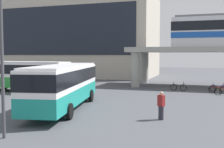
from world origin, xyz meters
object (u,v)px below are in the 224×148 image
(bus_secondary, at_px, (23,73))
(bicycle_red, at_px, (218,90))
(bicycle_brown, at_px, (224,92))
(pedestrian_near_building, at_px, (161,106))
(station_building, at_px, (74,37))
(bicycle_blue, at_px, (218,88))
(bicycle_black, at_px, (178,87))
(bus_main, at_px, (64,82))

(bus_secondary, xyz_separation_m, bicycle_red, (19.84, 4.85, -1.63))
(bicycle_brown, height_order, pedestrian_near_building, pedestrian_near_building)
(pedestrian_near_building, bearing_deg, station_building, 123.48)
(station_building, height_order, bicycle_blue, station_building)
(station_building, height_order, bicycle_black, station_building)
(bicycle_black, relative_size, bicycle_brown, 1.02)
(bus_main, bearing_deg, bus_secondary, 140.00)
(bicycle_black, bearing_deg, bicycle_red, -15.23)
(bicycle_blue, relative_size, pedestrian_near_building, 1.03)
(bicycle_blue, bearing_deg, bicycle_brown, -83.60)
(bus_main, xyz_separation_m, bicycle_brown, (11.53, 10.86, -1.63))
(bicycle_brown, xyz_separation_m, bicycle_red, (-0.49, 1.37, 0.00))
(bicycle_brown, bearing_deg, bicycle_blue, 96.40)
(bus_main, relative_size, bicycle_red, 6.39)
(bicycle_blue, height_order, pedestrian_near_building, pedestrian_near_building)
(bus_secondary, distance_m, pedestrian_near_building, 18.12)
(bus_secondary, bearing_deg, bicycle_red, 13.75)
(bicycle_brown, distance_m, bicycle_blue, 2.89)
(bicycle_black, relative_size, pedestrian_near_building, 1.03)
(bicycle_brown, height_order, bicycle_red, same)
(station_building, distance_m, bus_secondary, 24.22)
(bicycle_brown, relative_size, bicycle_blue, 0.98)
(station_building, bearing_deg, bicycle_red, -36.34)
(bus_main, xyz_separation_m, bus_secondary, (-8.79, 7.38, 0.00))
(bus_main, bearing_deg, pedestrian_near_building, -9.23)
(bicycle_brown, bearing_deg, bicycle_red, 109.51)
(bicycle_black, height_order, bicycle_red, same)
(bus_secondary, bearing_deg, bicycle_brown, 9.72)
(bicycle_black, bearing_deg, bus_secondary, -159.47)
(station_building, bearing_deg, bus_secondary, -77.81)
(bicycle_blue, bearing_deg, bicycle_red, -96.24)
(bus_secondary, height_order, bicycle_brown, bus_secondary)
(bicycle_black, relative_size, bicycle_blue, 1.00)
(bus_main, xyz_separation_m, bicycle_blue, (11.21, 13.73, -1.63))
(bus_secondary, relative_size, bicycle_blue, 6.24)
(pedestrian_near_building, bearing_deg, bicycle_blue, 74.74)
(station_building, distance_m, pedestrian_near_building, 38.49)
(bicycle_black, bearing_deg, bicycle_brown, -28.79)
(bicycle_red, bearing_deg, bicycle_brown, -70.49)
(bus_main, xyz_separation_m, bicycle_black, (7.06, 13.31, -1.63))
(bus_main, distance_m, bicycle_brown, 15.92)
(bus_main, distance_m, bicycle_black, 15.16)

